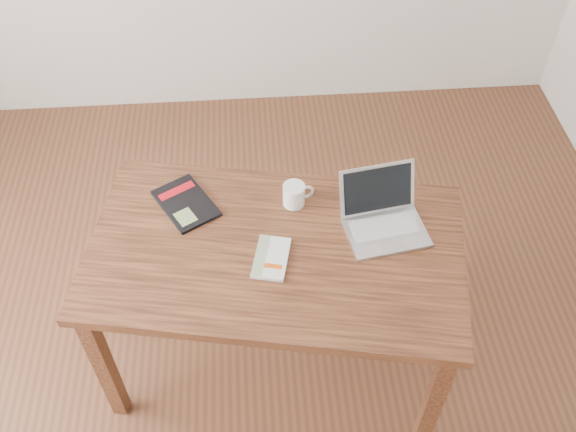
{
  "coord_description": "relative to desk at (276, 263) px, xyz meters",
  "views": [
    {
      "loc": [
        0.12,
        -1.27,
        2.54
      ],
      "look_at": [
        0.23,
        0.23,
        0.85
      ],
      "focal_mm": 40.0,
      "sensor_mm": 36.0,
      "label": 1
    }
  ],
  "objects": [
    {
      "name": "laptop",
      "position": [
        0.4,
        0.08,
        0.13
      ],
      "size": [
        0.33,
        0.31,
        0.19
      ],
      "rotation": [
        0.0,
        0.0,
        0.16
      ],
      "color": "silver",
      "rests_on": "desk"
    },
    {
      "name": "black_guidebook",
      "position": [
        -0.33,
        0.24,
        0.1
      ],
      "size": [
        0.28,
        0.31,
        0.01
      ],
      "rotation": [
        0.0,
        0.0,
        0.53
      ],
      "color": "black",
      "rests_on": "desk"
    },
    {
      "name": "room",
      "position": [
        -0.25,
        -0.17,
        0.69
      ],
      "size": [
        4.04,
        4.04,
        2.7
      ],
      "color": "#522E1C",
      "rests_on": "ground"
    },
    {
      "name": "coffee_mug",
      "position": [
        0.09,
        0.21,
        0.14
      ],
      "size": [
        0.12,
        0.08,
        0.09
      ],
      "rotation": [
        0.0,
        0.0,
        0.23
      ],
      "color": "white",
      "rests_on": "desk"
    },
    {
      "name": "desk",
      "position": [
        0.0,
        0.0,
        0.0
      ],
      "size": [
        1.47,
        1.01,
        0.75
      ],
      "rotation": [
        0.0,
        0.0,
        -0.19
      ],
      "color": "#4E2917",
      "rests_on": "ground"
    },
    {
      "name": "white_guidebook",
      "position": [
        -0.02,
        -0.05,
        0.1
      ],
      "size": [
        0.16,
        0.21,
        0.02
      ],
      "rotation": [
        0.0,
        0.0,
        -0.23
      ],
      "color": "silver",
      "rests_on": "desk"
    }
  ]
}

